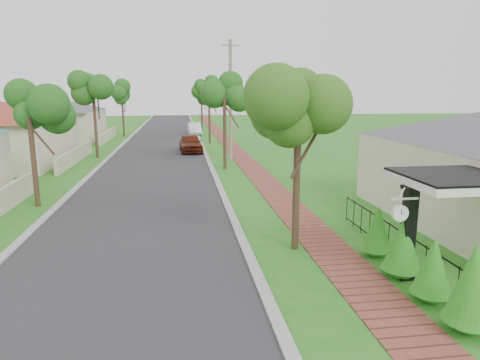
{
  "coord_description": "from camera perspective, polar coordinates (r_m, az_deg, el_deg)",
  "views": [
    {
      "loc": [
        -1.3,
        -10.97,
        4.89
      ],
      "look_at": [
        0.96,
        5.18,
        1.5
      ],
      "focal_mm": 32.0,
      "sensor_mm": 36.0,
      "label": 1
    }
  ],
  "objects": [
    {
      "name": "road",
      "position": [
        31.39,
        -10.99,
        2.57
      ],
      "size": [
        7.0,
        120.0,
        0.02
      ],
      "primitive_type": "cube",
      "color": "#28282B",
      "rests_on": "ground"
    },
    {
      "name": "utility_pole",
      "position": [
        30.73,
        -1.26,
        10.57
      ],
      "size": [
        1.2,
        0.24,
        8.4
      ],
      "color": "gray",
      "rests_on": "ground"
    },
    {
      "name": "hedge_row",
      "position": [
        11.56,
        22.85,
        -9.69
      ],
      "size": [
        0.94,
        5.09,
        1.99
      ],
      "color": "#1C6B15",
      "rests_on": "ground"
    },
    {
      "name": "kerb_right",
      "position": [
        31.41,
        -4.32,
        2.75
      ],
      "size": [
        0.3,
        120.0,
        0.1
      ],
      "primitive_type": "cube",
      "color": "#9E9E99",
      "rests_on": "ground"
    },
    {
      "name": "near_tree",
      "position": [
        12.97,
        7.78,
        8.05
      ],
      "size": [
        2.0,
        2.0,
        5.12
      ],
      "color": "#382619",
      "rests_on": "ground"
    },
    {
      "name": "picket_fence",
      "position": [
        13.33,
        20.5,
        -8.1
      ],
      "size": [
        0.03,
        8.02,
        1.0
      ],
      "color": "black",
      "rests_on": "ground"
    },
    {
      "name": "ground",
      "position": [
        12.08,
        -1.12,
        -12.13
      ],
      "size": [
        160.0,
        160.0,
        0.0
      ],
      "primitive_type": "plane",
      "color": "#24771C",
      "rests_on": "ground"
    },
    {
      "name": "parked_car_white",
      "position": [
        49.66,
        -6.09,
        6.8
      ],
      "size": [
        1.56,
        4.12,
        1.34
      ],
      "primitive_type": "imported",
      "rotation": [
        0.0,
        0.0,
        0.03
      ],
      "color": "white",
      "rests_on": "ground"
    },
    {
      "name": "station_clock",
      "position": [
        11.35,
        20.58,
        -4.02
      ],
      "size": [
        0.72,
        0.13,
        0.61
      ],
      "color": "white",
      "rests_on": "ground"
    },
    {
      "name": "street_trees",
      "position": [
        37.84,
        -10.55,
        11.01
      ],
      "size": [
        10.7,
        37.65,
        5.89
      ],
      "color": "#382619",
      "rests_on": "ground"
    },
    {
      "name": "kerb_left",
      "position": [
        31.8,
        -17.57,
        2.35
      ],
      "size": [
        0.3,
        120.0,
        0.1
      ],
      "primitive_type": "cube",
      "color": "#9E9E99",
      "rests_on": "ground"
    },
    {
      "name": "parked_car_red",
      "position": [
        35.31,
        -6.59,
        4.91
      ],
      "size": [
        1.95,
        4.4,
        1.47
      ],
      "primitive_type": "imported",
      "rotation": [
        0.0,
        0.0,
        0.05
      ],
      "color": "#591C0D",
      "rests_on": "ground"
    },
    {
      "name": "far_house_grey",
      "position": [
        47.07,
        -25.08,
        7.55
      ],
      "size": [
        15.56,
        15.56,
        4.6
      ],
      "color": "beige",
      "rests_on": "ground"
    },
    {
      "name": "porch_post",
      "position": [
        12.16,
        21.46,
        -7.16
      ],
      "size": [
        0.48,
        0.48,
        2.52
      ],
      "color": "black",
      "rests_on": "ground"
    },
    {
      "name": "sidewalk",
      "position": [
        31.68,
        0.38,
        2.86
      ],
      "size": [
        1.5,
        120.0,
        0.03
      ],
      "primitive_type": "cube",
      "color": "brown",
      "rests_on": "ground"
    }
  ]
}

